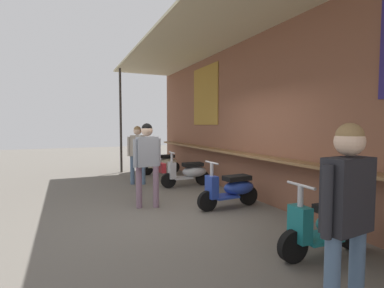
{
  "coord_description": "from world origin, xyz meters",
  "views": [
    {
      "loc": [
        4.9,
        -2.02,
        1.68
      ],
      "look_at": [
        -2.22,
        1.15,
        1.17
      ],
      "focal_mm": 26.92,
      "sensor_mm": 36.0,
      "label": 1
    }
  ],
  "objects_px": {
    "shopper_browsing": "(347,205)",
    "shopper_with_handbag": "(138,149)",
    "scooter_silver": "(189,172)",
    "shopper_passing": "(148,156)",
    "scooter_cream": "(163,163)",
    "scooter_blue": "(232,189)",
    "scooter_teal": "(329,225)"
  },
  "relations": [
    {
      "from": "scooter_blue",
      "to": "shopper_passing",
      "type": "distance_m",
      "value": 1.84
    },
    {
      "from": "scooter_blue",
      "to": "shopper_with_handbag",
      "type": "xyz_separation_m",
      "value": [
        -3.07,
        -1.2,
        0.62
      ]
    },
    {
      "from": "shopper_with_handbag",
      "to": "shopper_passing",
      "type": "distance_m",
      "value": 2.39
    },
    {
      "from": "scooter_silver",
      "to": "shopper_passing",
      "type": "height_order",
      "value": "shopper_passing"
    },
    {
      "from": "shopper_browsing",
      "to": "shopper_passing",
      "type": "relative_size",
      "value": 0.99
    },
    {
      "from": "scooter_cream",
      "to": "shopper_passing",
      "type": "distance_m",
      "value": 4.14
    },
    {
      "from": "shopper_passing",
      "to": "scooter_blue",
      "type": "bearing_deg",
      "value": -118.7
    },
    {
      "from": "scooter_cream",
      "to": "scooter_silver",
      "type": "bearing_deg",
      "value": 85.75
    },
    {
      "from": "shopper_browsing",
      "to": "shopper_with_handbag",
      "type": "bearing_deg",
      "value": -3.97
    },
    {
      "from": "scooter_cream",
      "to": "scooter_teal",
      "type": "xyz_separation_m",
      "value": [
        6.83,
        0.0,
        0.0
      ]
    },
    {
      "from": "scooter_teal",
      "to": "scooter_cream",
      "type": "bearing_deg",
      "value": -87.43
    },
    {
      "from": "scooter_silver",
      "to": "scooter_blue",
      "type": "height_order",
      "value": "same"
    },
    {
      "from": "scooter_cream",
      "to": "scooter_blue",
      "type": "relative_size",
      "value": 1.0
    },
    {
      "from": "scooter_cream",
      "to": "shopper_with_handbag",
      "type": "xyz_separation_m",
      "value": [
        1.41,
        -1.2,
        0.62
      ]
    },
    {
      "from": "scooter_silver",
      "to": "shopper_browsing",
      "type": "xyz_separation_m",
      "value": [
        5.65,
        -1.08,
        0.66
      ]
    },
    {
      "from": "scooter_cream",
      "to": "shopper_with_handbag",
      "type": "bearing_deg",
      "value": 45.47
    },
    {
      "from": "scooter_blue",
      "to": "scooter_teal",
      "type": "xyz_separation_m",
      "value": [
        2.35,
        0.0,
        0.0
      ]
    },
    {
      "from": "scooter_teal",
      "to": "shopper_browsing",
      "type": "height_order",
      "value": "shopper_browsing"
    },
    {
      "from": "scooter_cream",
      "to": "scooter_silver",
      "type": "relative_size",
      "value": 1.0
    },
    {
      "from": "scooter_silver",
      "to": "shopper_with_handbag",
      "type": "bearing_deg",
      "value": -32.22
    },
    {
      "from": "scooter_teal",
      "to": "shopper_passing",
      "type": "xyz_separation_m",
      "value": [
        -3.06,
        -1.56,
        0.67
      ]
    },
    {
      "from": "scooter_blue",
      "to": "shopper_passing",
      "type": "relative_size",
      "value": 0.82
    },
    {
      "from": "shopper_with_handbag",
      "to": "shopper_passing",
      "type": "xyz_separation_m",
      "value": [
        2.36,
        -0.36,
        0.05
      ]
    },
    {
      "from": "scooter_blue",
      "to": "scooter_teal",
      "type": "height_order",
      "value": "same"
    },
    {
      "from": "shopper_with_handbag",
      "to": "scooter_silver",
      "type": "bearing_deg",
      "value": -111.24
    },
    {
      "from": "scooter_blue",
      "to": "scooter_teal",
      "type": "relative_size",
      "value": 1.0
    },
    {
      "from": "scooter_blue",
      "to": "shopper_browsing",
      "type": "relative_size",
      "value": 0.83
    },
    {
      "from": "shopper_with_handbag",
      "to": "shopper_browsing",
      "type": "height_order",
      "value": "shopper_browsing"
    },
    {
      "from": "scooter_teal",
      "to": "shopper_browsing",
      "type": "distance_m",
      "value": 1.65
    },
    {
      "from": "scooter_cream",
      "to": "scooter_blue",
      "type": "distance_m",
      "value": 4.48
    },
    {
      "from": "scooter_silver",
      "to": "shopper_browsing",
      "type": "bearing_deg",
      "value": 82.05
    },
    {
      "from": "shopper_passing",
      "to": "scooter_silver",
      "type": "bearing_deg",
      "value": -49.97
    }
  ]
}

